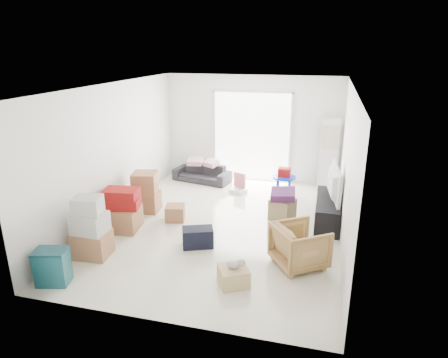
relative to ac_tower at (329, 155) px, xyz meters
The scene contains 21 objects.
room_shell 3.32m from the ac_tower, 126.35° to the right, with size 4.98×6.48×3.18m.
sliding_door 2.01m from the ac_tower, behind, with size 2.10×0.04×2.33m.
ac_tower is the anchor object (origin of this frame).
tv_console 2.07m from the ac_tower, 88.55° to the right, with size 0.46×1.53×0.51m, color black.
television 1.99m from the ac_tower, 88.55° to the right, with size 1.13×0.65×0.15m, color black.
sofa 3.21m from the ac_tower, behind, with size 1.49×0.43×0.58m, color #28272D.
pillow_left 3.35m from the ac_tower, behind, with size 0.35×0.28×0.11m, color #C38E9A.
pillow_right 2.90m from the ac_tower, behind, with size 0.31×0.25×0.11m, color #C38E9A.
armchair 3.84m from the ac_tower, 95.44° to the right, with size 0.75×0.70×0.77m, color tan.
storage_bins 6.52m from the ac_tower, 126.36° to the right, with size 0.54×0.44×0.55m.
box_stack_a 5.76m from the ac_tower, 130.78° to the right, with size 0.61×0.53×1.06m.
box_stack_b 5.01m from the ac_tower, 138.82° to the right, with size 0.74×0.68×0.82m.
box_stack_c 4.41m from the ac_tower, 147.98° to the right, with size 0.60×0.59×0.85m.
loose_box 4.01m from the ac_tower, 138.15° to the right, with size 0.37×0.37×0.31m, color #8E6340.
duffel_bag 4.23m from the ac_tower, 120.83° to the right, with size 0.53×0.32×0.34m, color black.
ottoman 2.30m from the ac_tower, 112.29° to the right, with size 0.43×0.43×0.43m, color #917D54.
blanket 2.24m from the ac_tower, 112.29° to the right, with size 0.48×0.48×0.14m, color #471E4C.
kids_table 1.24m from the ac_tower, 146.02° to the right, with size 0.55×0.55×0.67m.
toy_walker 2.29m from the ac_tower, 161.04° to the right, with size 0.43×0.42×0.46m.
wood_crate 4.81m from the ac_tower, 105.32° to the right, with size 0.41×0.41×0.28m, color tan.
plush_bunny 4.77m from the ac_tower, 104.98° to the right, with size 0.28×0.16×0.14m.
Camera 1 is at (1.86, -6.94, 3.37)m, focal length 32.00 mm.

